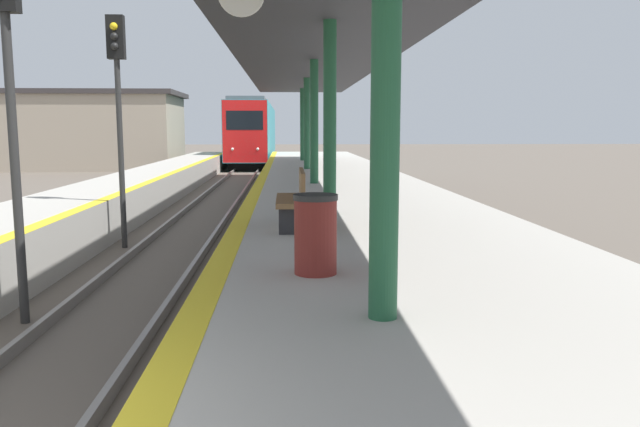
{
  "coord_description": "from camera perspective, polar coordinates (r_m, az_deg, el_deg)",
  "views": [
    {
      "loc": [
        2.44,
        -2.73,
        2.6
      ],
      "look_at": [
        3.31,
        13.55,
        0.37
      ],
      "focal_mm": 35.0,
      "sensor_mm": 36.0,
      "label": 1
    }
  ],
  "objects": [
    {
      "name": "train",
      "position": [
        49.0,
        -5.97,
        7.4
      ],
      "size": [
        2.7,
        23.95,
        4.52
      ],
      "color": "black",
      "rests_on": "ground"
    },
    {
      "name": "station_canopy",
      "position": [
        18.12,
        -0.54,
        14.03
      ],
      "size": [
        4.39,
        32.4,
        3.71
      ],
      "color": "#1E5133",
      "rests_on": "platform_right"
    },
    {
      "name": "signal_near",
      "position": [
        9.08,
        -26.65,
        12.24
      ],
      "size": [
        0.36,
        0.31,
        4.95
      ],
      "color": "#2D2D2D",
      "rests_on": "ground"
    },
    {
      "name": "trash_bin",
      "position": [
        6.78,
        -0.41,
        -1.88
      ],
      "size": [
        0.49,
        0.49,
        0.87
      ],
      "color": "maroon",
      "rests_on": "platform_right"
    },
    {
      "name": "station_building",
      "position": [
        43.36,
        -21.54,
        7.09
      ],
      "size": [
        13.65,
        6.9,
        4.93
      ],
      "color": "tan",
      "rests_on": "ground"
    },
    {
      "name": "signal_mid",
      "position": [
        14.15,
        -18.0,
        10.79
      ],
      "size": [
        0.36,
        0.31,
        4.95
      ],
      "color": "#2D2D2D",
      "rests_on": "ground"
    },
    {
      "name": "bench",
      "position": [
        9.94,
        -2.36,
        1.47
      ],
      "size": [
        0.44,
        1.6,
        0.92
      ],
      "color": "brown",
      "rests_on": "platform_right"
    }
  ]
}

